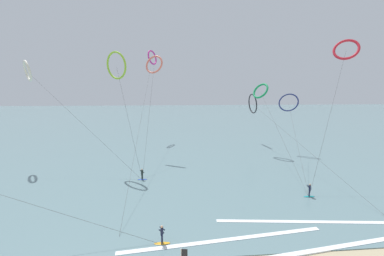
{
  "coord_description": "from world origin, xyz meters",
  "views": [
    {
      "loc": [
        -2.68,
        -12.88,
        13.22
      ],
      "look_at": [
        0.0,
        19.15,
        8.18
      ],
      "focal_mm": 22.4,
      "sensor_mm": 36.0,
      "label": 1
    }
  ],
  "objects": [
    {
      "name": "sea_water",
      "position": [
        0.0,
        104.15,
        0.04
      ],
      "size": [
        400.0,
        200.0,
        0.08
      ],
      "primitive_type": "cube",
      "color": "slate",
      "rests_on": "ground"
    },
    {
      "name": "surfer_cobalt",
      "position": [
        -7.23,
        21.68,
        0.82
      ],
      "size": [
        1.4,
        0.71,
        1.7
      ],
      "rotation": [
        0.0,
        0.0,
        5.25
      ],
      "color": "#2647B7",
      "rests_on": "ground"
    },
    {
      "name": "surfer_amber",
      "position": [
        -3.68,
        6.23,
        0.82
      ],
      "size": [
        1.4,
        0.61,
        1.7
      ],
      "rotation": [
        0.0,
        0.0,
        4.59
      ],
      "color": "orange",
      "rests_on": "ground"
    },
    {
      "name": "surfer_teal",
      "position": [
        14.28,
        14.06,
        0.82
      ],
      "size": [
        1.4,
        0.69,
        1.7
      ],
      "rotation": [
        0.0,
        0.0,
        4.29
      ],
      "color": "teal",
      "rests_on": "ground"
    },
    {
      "name": "kite_navy",
      "position": [
        21.91,
        36.03,
        10.72
      ],
      "size": [
        9.86,
        24.11,
        12.64
      ],
      "rotation": [
        0.0,
        0.0,
        5.59
      ],
      "color": "navy",
      "rests_on": "ground"
    },
    {
      "name": "kite_emerald",
      "position": [
        15.81,
        36.26,
        13.13
      ],
      "size": [
        3.68,
        24.37,
        14.82
      ],
      "rotation": [
        0.0,
        0.0,
        5.2
      ],
      "color": "#199351",
      "rests_on": "ground"
    },
    {
      "name": "kite_lime",
      "position": [
        -11.54,
        27.66,
        17.2
      ],
      "size": [
        6.36,
        7.66,
        19.45
      ],
      "rotation": [
        0.0,
        0.0,
        2.5
      ],
      "color": "#8CC62D",
      "rests_on": "ground"
    },
    {
      "name": "kite_charcoal",
      "position": [
        17.41,
        45.49,
        9.96
      ],
      "size": [
        2.83,
        39.87,
        12.45
      ],
      "rotation": [
        0.0,
        0.0,
        1.64
      ],
      "color": "black",
      "rests_on": "ground"
    },
    {
      "name": "kite_coral",
      "position": [
        -6.08,
        36.19,
        18.29
      ],
      "size": [
        4.13,
        16.2,
        20.18
      ],
      "rotation": [
        0.0,
        0.0,
        5.78
      ],
      "color": "#EA7260",
      "rests_on": "ground"
    },
    {
      "name": "kite_ivory",
      "position": [
        -27.22,
        31.25,
        16.52
      ],
      "size": [
        21.56,
        11.37,
        18.39
      ],
      "rotation": [
        0.0,
        0.0,
        2.23
      ],
      "color": "silver",
      "rests_on": "ground"
    },
    {
      "name": "kite_magenta",
      "position": [
        -7.73,
        53.38,
        21.85
      ],
      "size": [
        2.81,
        48.07,
        23.86
      ],
      "rotation": [
        0.0,
        0.0,
        1.07
      ],
      "color": "#CC288E",
      "rests_on": "ground"
    },
    {
      "name": "kite_crimson",
      "position": [
        23.18,
        21.91,
        19.21
      ],
      "size": [
        10.88,
        9.74,
        20.89
      ],
      "rotation": [
        0.0,
        0.0,
        5.6
      ],
      "color": "red",
      "rests_on": "ground"
    },
    {
      "name": "wave_crest_near",
      "position": [
        10.54,
        4.43,
        0.06
      ],
      "size": [
        15.04,
        2.5,
        0.12
      ],
      "primitive_type": "cube",
      "rotation": [
        0.0,
        0.0,
        0.13
      ],
      "color": "white",
      "rests_on": "ground"
    },
    {
      "name": "wave_crest_mid",
      "position": [
        1.86,
        6.24,
        0.06
      ],
      "size": [
        18.66,
        2.56,
        0.12
      ],
      "primitive_type": "cube",
      "rotation": [
        0.0,
        0.0,
        0.11
      ],
      "color": "white",
      "rests_on": "ground"
    },
    {
      "name": "wave_crest_far",
      "position": [
        10.81,
        8.48,
        0.06
      ],
      "size": [
        18.27,
        2.42,
        0.12
      ],
      "primitive_type": "cube",
      "rotation": [
        0.0,
        0.0,
        -0.1
      ],
      "color": "white",
      "rests_on": "ground"
    }
  ]
}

